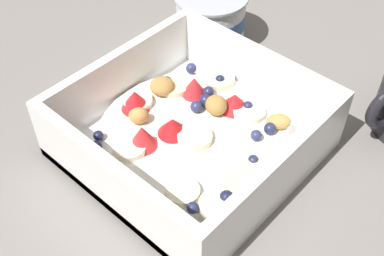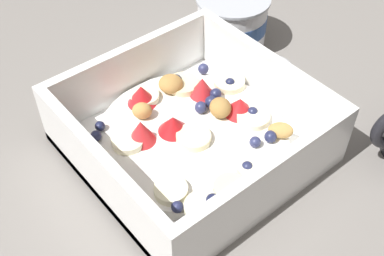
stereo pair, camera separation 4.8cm
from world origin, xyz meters
TOP-DOWN VIEW (x-y plane):
  - ground_plane at (0.00, 0.00)m, footprint 2.40×2.40m
  - fruit_bowl at (0.01, 0.01)m, footprint 0.21×0.21m
  - spoon at (0.16, 0.08)m, footprint 0.11×0.16m
  - yogurt_cup at (0.16, 0.11)m, footprint 0.09×0.09m

SIDE VIEW (x-z plane):
  - ground_plane at x=0.00m, z-range 0.00..0.00m
  - spoon at x=0.16m, z-range 0.00..0.01m
  - fruit_bowl at x=0.01m, z-range -0.01..0.06m
  - yogurt_cup at x=0.16m, z-range 0.00..0.07m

